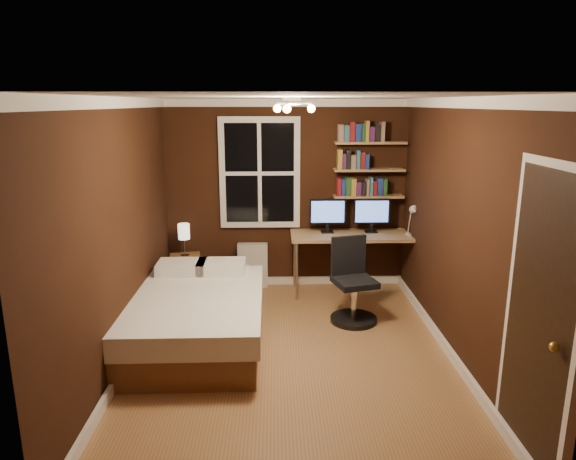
{
  "coord_description": "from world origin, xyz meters",
  "views": [
    {
      "loc": [
        -0.15,
        -4.67,
        2.45
      ],
      "look_at": [
        -0.02,
        0.45,
        1.18
      ],
      "focal_mm": 32.0,
      "sensor_mm": 36.0,
      "label": 1
    }
  ],
  "objects_px": {
    "bedside_lamp": "(184,240)",
    "desk": "(355,238)",
    "nightstand": "(186,274)",
    "monitor_left": "(328,216)",
    "desk_lamp": "(411,220)",
    "radiator": "(253,265)",
    "monitor_right": "(372,216)",
    "office_chair": "(353,290)",
    "bed": "(194,317)"
  },
  "relations": [
    {
      "from": "bedside_lamp",
      "to": "desk_lamp",
      "type": "distance_m",
      "value": 2.94
    },
    {
      "from": "nightstand",
      "to": "desk_lamp",
      "type": "height_order",
      "value": "desk_lamp"
    },
    {
      "from": "radiator",
      "to": "desk_lamp",
      "type": "relative_size",
      "value": 1.37
    },
    {
      "from": "radiator",
      "to": "desk_lamp",
      "type": "bearing_deg",
      "value": -10.21
    },
    {
      "from": "bedside_lamp",
      "to": "radiator",
      "type": "bearing_deg",
      "value": 11.62
    },
    {
      "from": "radiator",
      "to": "nightstand",
      "type": "bearing_deg",
      "value": -168.38
    },
    {
      "from": "bedside_lamp",
      "to": "office_chair",
      "type": "height_order",
      "value": "office_chair"
    },
    {
      "from": "bedside_lamp",
      "to": "desk",
      "type": "height_order",
      "value": "bedside_lamp"
    },
    {
      "from": "bedside_lamp",
      "to": "radiator",
      "type": "height_order",
      "value": "bedside_lamp"
    },
    {
      "from": "bed",
      "to": "desk_lamp",
      "type": "xyz_separation_m",
      "value": [
        2.58,
        1.32,
        0.73
      ]
    },
    {
      "from": "bed",
      "to": "monitor_left",
      "type": "distance_m",
      "value": 2.3
    },
    {
      "from": "desk_lamp",
      "to": "office_chair",
      "type": "relative_size",
      "value": 0.45
    },
    {
      "from": "bed",
      "to": "nightstand",
      "type": "height_order",
      "value": "bed"
    },
    {
      "from": "monitor_right",
      "to": "office_chair",
      "type": "relative_size",
      "value": 0.5
    },
    {
      "from": "desk_lamp",
      "to": "desk",
      "type": "bearing_deg",
      "value": 168.14
    },
    {
      "from": "nightstand",
      "to": "office_chair",
      "type": "bearing_deg",
      "value": -35.92
    },
    {
      "from": "radiator",
      "to": "bedside_lamp",
      "type": "bearing_deg",
      "value": -168.38
    },
    {
      "from": "bedside_lamp",
      "to": "office_chair",
      "type": "distance_m",
      "value": 2.31
    },
    {
      "from": "monitor_left",
      "to": "desk_lamp",
      "type": "height_order",
      "value": "monitor_left"
    },
    {
      "from": "monitor_left",
      "to": "desk_lamp",
      "type": "relative_size",
      "value": 1.09
    },
    {
      "from": "nightstand",
      "to": "monitor_left",
      "type": "xyz_separation_m",
      "value": [
        1.87,
        0.04,
        0.77
      ]
    },
    {
      "from": "office_chair",
      "to": "nightstand",
      "type": "bearing_deg",
      "value": 139.35
    },
    {
      "from": "monitor_left",
      "to": "office_chair",
      "type": "relative_size",
      "value": 0.5
    },
    {
      "from": "bedside_lamp",
      "to": "monitor_left",
      "type": "distance_m",
      "value": 1.9
    },
    {
      "from": "bedside_lamp",
      "to": "bed",
      "type": "bearing_deg",
      "value": -77.39
    },
    {
      "from": "radiator",
      "to": "monitor_left",
      "type": "xyz_separation_m",
      "value": [
        0.99,
        -0.14,
        0.71
      ]
    },
    {
      "from": "bedside_lamp",
      "to": "monitor_right",
      "type": "distance_m",
      "value": 2.47
    },
    {
      "from": "bedside_lamp",
      "to": "desk",
      "type": "xyz_separation_m",
      "value": [
        2.22,
        -0.04,
        0.02
      ]
    },
    {
      "from": "desk",
      "to": "desk_lamp",
      "type": "xyz_separation_m",
      "value": [
        0.69,
        -0.15,
        0.28
      ]
    },
    {
      "from": "bed",
      "to": "desk_lamp",
      "type": "distance_m",
      "value": 2.99
    },
    {
      "from": "monitor_left",
      "to": "monitor_right",
      "type": "xyz_separation_m",
      "value": [
        0.58,
        0.0,
        0.0
      ]
    },
    {
      "from": "nightstand",
      "to": "office_chair",
      "type": "height_order",
      "value": "office_chair"
    },
    {
      "from": "bed",
      "to": "bedside_lamp",
      "type": "relative_size",
      "value": 4.54
    },
    {
      "from": "nightstand",
      "to": "monitor_right",
      "type": "relative_size",
      "value": 1.02
    },
    {
      "from": "radiator",
      "to": "desk_lamp",
      "type": "height_order",
      "value": "desk_lamp"
    },
    {
      "from": "bed",
      "to": "desk_lamp",
      "type": "height_order",
      "value": "desk_lamp"
    },
    {
      "from": "bed",
      "to": "office_chair",
      "type": "xyz_separation_m",
      "value": [
        1.73,
        0.53,
        0.08
      ]
    },
    {
      "from": "monitor_left",
      "to": "desk_lamp",
      "type": "distance_m",
      "value": 1.07
    },
    {
      "from": "desk",
      "to": "office_chair",
      "type": "distance_m",
      "value": 1.01
    },
    {
      "from": "bedside_lamp",
      "to": "monitor_right",
      "type": "relative_size",
      "value": 0.9
    },
    {
      "from": "bedside_lamp",
      "to": "office_chair",
      "type": "relative_size",
      "value": 0.45
    },
    {
      "from": "nightstand",
      "to": "bed",
      "type": "bearing_deg",
      "value": -88.18
    },
    {
      "from": "bedside_lamp",
      "to": "nightstand",
      "type": "bearing_deg",
      "value": 0.0
    },
    {
      "from": "desk",
      "to": "nightstand",
      "type": "bearing_deg",
      "value": 178.94
    },
    {
      "from": "monitor_left",
      "to": "monitor_right",
      "type": "bearing_deg",
      "value": 0.0
    },
    {
      "from": "nightstand",
      "to": "desk_lamp",
      "type": "xyz_separation_m",
      "value": [
        2.92,
        -0.19,
        0.76
      ]
    },
    {
      "from": "desk",
      "to": "monitor_left",
      "type": "xyz_separation_m",
      "value": [
        -0.35,
        0.08,
        0.29
      ]
    },
    {
      "from": "bed",
      "to": "desk",
      "type": "bearing_deg",
      "value": 37.15
    },
    {
      "from": "bed",
      "to": "monitor_left",
      "type": "relative_size",
      "value": 4.1
    },
    {
      "from": "radiator",
      "to": "office_chair",
      "type": "bearing_deg",
      "value": -44.0
    }
  ]
}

